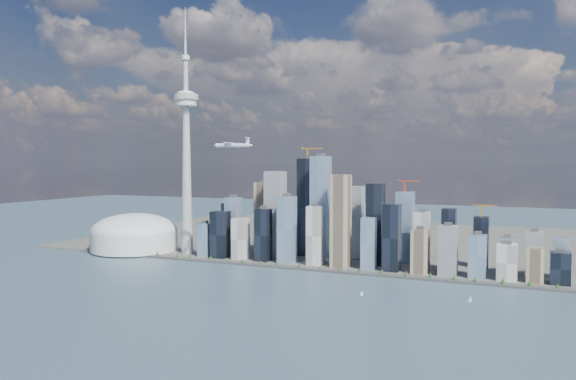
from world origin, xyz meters
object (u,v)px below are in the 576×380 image
at_px(dome_stadium, 134,234).
at_px(sailboat_west, 362,294).
at_px(airplane, 233,145).
at_px(sailboat_east, 470,300).
at_px(needle_tower, 186,151).

distance_m(dome_stadium, sailboat_west, 648.20).
distance_m(airplane, sailboat_west, 399.33).
bearing_deg(dome_stadium, sailboat_east, -13.23).
xyz_separation_m(needle_tower, sailboat_west, (472.10, -220.17, -232.81)).
relative_size(sailboat_west, sailboat_east, 1.04).
bearing_deg(sailboat_east, dome_stadium, 158.38).
height_order(dome_stadium, sailboat_east, dome_stadium).
relative_size(needle_tower, sailboat_west, 58.39).
height_order(dome_stadium, airplane, airplane).
distance_m(needle_tower, sailboat_east, 701.35).
distance_m(needle_tower, sailboat_west, 570.57).
relative_size(needle_tower, sailboat_east, 60.55).
bearing_deg(airplane, sailboat_east, -24.46).
height_order(dome_stadium, sailboat_west, dome_stadium).
relative_size(airplane, sailboat_west, 8.36).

